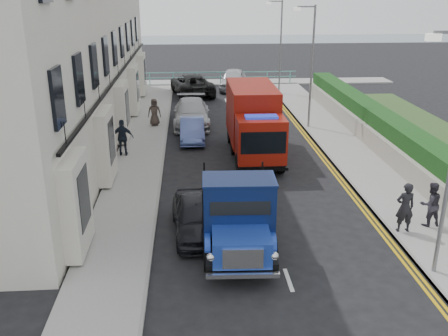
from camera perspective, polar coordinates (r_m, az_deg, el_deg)
ground at (r=16.52m, az=6.04°, el=-8.86°), size 120.00×120.00×0.00m
pavement_west at (r=24.64m, az=-9.61°, el=1.09°), size 2.40×38.00×0.12m
pavement_east at (r=25.81m, az=14.28°, el=1.62°), size 2.60×38.00×0.12m
promenade at (r=44.01m, az=-0.47°, el=9.76°), size 30.00×2.50×0.12m
sea_plane at (r=74.69m, az=-2.03°, el=13.97°), size 120.00×120.00×0.00m
terrace_west at (r=28.04m, az=-18.88°, el=17.45°), size 6.31×30.20×14.25m
garden_east at (r=26.22m, az=18.41°, el=3.42°), size 1.45×28.00×1.75m
seafront_railing at (r=43.14m, az=-0.40°, el=10.25°), size 13.00×0.08×1.11m
lamp_mid at (r=29.32m, az=9.81°, el=12.04°), size 1.23×0.18×7.00m
lamp_far at (r=39.03m, az=6.33°, el=14.15°), size 1.23×0.18×7.00m
bedford_lorry at (r=15.47m, az=1.65°, el=-5.92°), size 2.37×5.54×2.57m
red_lorry at (r=24.50m, az=3.38°, el=5.47°), size 2.22×6.44×3.37m
parked_car_front at (r=16.95m, az=-3.24°, el=-5.52°), size 1.81×3.90×1.29m
parked_car_mid at (r=27.22m, az=-3.66°, el=4.38°), size 1.31×3.69×1.21m
parked_car_rear at (r=30.31m, az=-3.74°, el=6.30°), size 2.13×5.22×1.51m
seafront_car_left at (r=39.17m, az=-3.69°, el=9.53°), size 3.73×6.20×1.61m
seafront_car_right at (r=41.15m, az=1.07°, el=10.10°), size 2.76×5.08×1.64m
pedestrian_east_near at (r=17.81m, az=19.98°, el=-4.25°), size 0.64×0.43×1.75m
pedestrian_east_far at (r=18.59m, az=22.53°, el=-3.84°), size 0.83×0.68×1.59m
pedestrian_west_near at (r=24.82m, az=-11.49°, el=3.42°), size 1.06×0.46×1.79m
pedestrian_west_far at (r=30.03m, az=-7.97°, el=6.34°), size 0.81×0.56×1.60m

